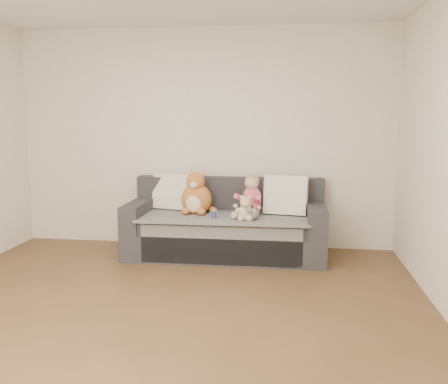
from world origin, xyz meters
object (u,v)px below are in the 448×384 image
at_px(toddler, 251,198).
at_px(sippy_cup, 214,213).
at_px(sofa, 226,228).
at_px(teddy_bear, 245,210).
at_px(plush_cat, 196,196).

bearing_deg(toddler, sippy_cup, -135.28).
distance_m(toddler, sippy_cup, 0.46).
bearing_deg(sofa, teddy_bear, -53.19).
height_order(toddler, teddy_bear, toddler).
relative_size(sofa, toddler, 4.72).
distance_m(teddy_bear, sippy_cup, 0.36).
xyz_separation_m(toddler, teddy_bear, (-0.03, -0.28, -0.08)).
bearing_deg(toddler, teddy_bear, -80.70).
height_order(toddler, plush_cat, plush_cat).
bearing_deg(toddler, plush_cat, -168.54).
bearing_deg(plush_cat, sofa, 4.88).
relative_size(plush_cat, teddy_bear, 1.93).
height_order(plush_cat, teddy_bear, plush_cat).
xyz_separation_m(toddler, sippy_cup, (-0.38, -0.21, -0.14)).
bearing_deg(plush_cat, teddy_bear, -24.76).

